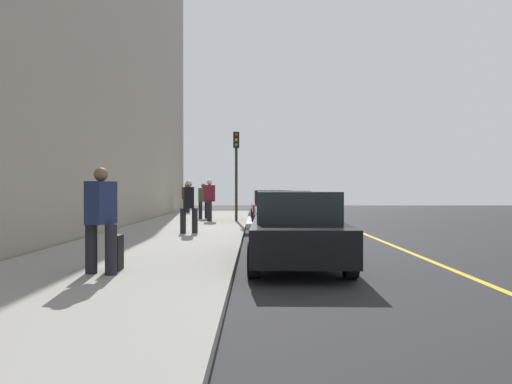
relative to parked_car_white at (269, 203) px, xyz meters
name	(u,v)px	position (x,y,z in m)	size (l,w,h in m)	color
ground_plane	(273,234)	(11.30, -0.22, -0.76)	(56.00, 56.00, 0.00)	#28282B
sidewalk	(178,232)	(11.30, -3.52, -0.68)	(28.00, 4.60, 0.15)	gray
building_facade	(97,17)	(11.30, -6.27, 6.74)	(32.00, 0.80, 15.00)	#9E9384
lane_stripe_centre	(366,234)	(11.30, 2.98, -0.75)	(28.00, 0.14, 0.01)	gold
snow_bank_curb	(253,222)	(6.85, -0.92, -0.65)	(4.94, 0.56, 0.22)	white
parked_car_white	(269,203)	(0.00, 0.00, 0.00)	(4.46, 1.92, 1.51)	black
parked_car_maroon	(272,207)	(6.47, -0.08, 0.00)	(4.17, 1.98, 1.51)	black
parked_car_charcoal	(283,214)	(12.01, 0.07, 0.00)	(4.72, 1.95, 1.51)	black
parked_car_black	(297,229)	(17.65, 0.02, 0.00)	(4.18, 1.99, 1.51)	black
pedestrian_brown_coat	(186,197)	(-0.46, -5.01, 0.33)	(0.53, 0.56, 1.77)	black
pedestrian_navy_coat	(101,217)	(19.36, -3.41, 0.34)	(0.55, 0.57, 1.78)	black
pedestrian_black_coat	(189,205)	(12.37, -2.97, 0.30)	(0.51, 0.55, 1.71)	black
pedestrian_olive_coat	(203,200)	(4.96, -3.35, 0.30)	(0.53, 0.53, 1.70)	black
pedestrian_burgundy_coat	(210,199)	(6.65, -2.89, 0.37)	(0.61, 0.52, 1.84)	black
traffic_light_pole	(236,160)	(6.87, -1.68, 2.09)	(0.35, 0.26, 3.95)	#2D2D19
rolling_suitcase	(115,252)	(18.99, -3.29, -0.30)	(0.34, 0.22, 0.97)	black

